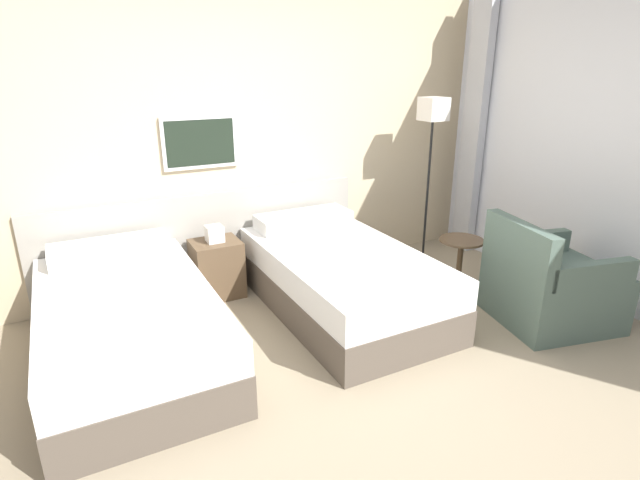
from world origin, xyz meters
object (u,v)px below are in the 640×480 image
(bed_near_door, at_px, (129,325))
(side_table, at_px, (460,257))
(armchair, at_px, (550,288))
(bed_near_window, at_px, (341,278))
(nightstand, at_px, (217,267))
(floor_lamp, at_px, (432,129))

(bed_near_door, bearing_deg, side_table, -5.49)
(bed_near_door, height_order, armchair, armchair)
(bed_near_window, height_order, nightstand, bed_near_window)
(floor_lamp, relative_size, armchair, 1.67)
(nightstand, relative_size, armchair, 0.65)
(bed_near_door, xyz_separation_m, side_table, (2.72, -0.26, 0.09))
(bed_near_door, height_order, side_table, bed_near_door)
(bed_near_door, distance_m, armchair, 3.17)
(bed_near_window, relative_size, floor_lamp, 1.16)
(bed_near_window, xyz_separation_m, armchair, (1.35, -0.95, 0.01))
(bed_near_window, relative_size, armchair, 1.94)
(bed_near_window, distance_m, side_table, 1.08)
(side_table, bearing_deg, bed_near_window, 165.95)
(floor_lamp, bearing_deg, armchair, -87.42)
(bed_near_door, xyz_separation_m, nightstand, (0.84, 0.73, -0.01))
(bed_near_window, height_order, armchair, armchair)
(bed_near_door, relative_size, side_table, 3.68)
(nightstand, height_order, armchair, armchair)
(side_table, bearing_deg, floor_lamp, 72.90)
(floor_lamp, distance_m, armchair, 1.82)
(bed_near_door, height_order, nightstand, bed_near_door)
(bed_near_window, height_order, side_table, bed_near_window)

